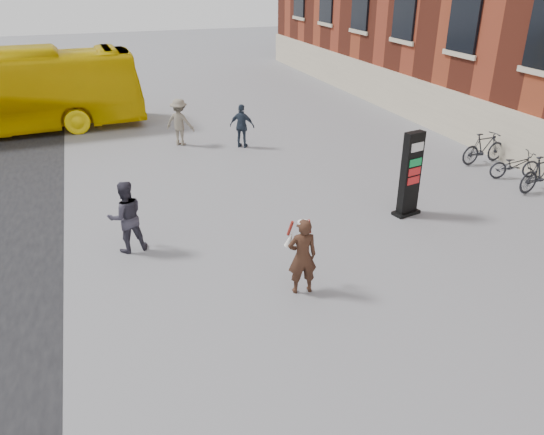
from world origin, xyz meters
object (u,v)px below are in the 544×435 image
object	(u,v)px
info_pylon	(410,174)
pedestrian_b	(180,122)
bike_6	(515,165)
pedestrian_a	(126,217)
pedestrian_c	(242,126)
woman	(302,255)
bike_5	(543,173)
bike_7	(484,148)

from	to	relation	value
info_pylon	pedestrian_b	xyz separation A→B (m)	(-4.65, 8.25, -0.29)
pedestrian_b	bike_6	xyz separation A→B (m)	(9.39, -7.00, -0.44)
pedestrian_b	bike_6	world-z (taller)	pedestrian_b
pedestrian_a	pedestrian_c	bearing A→B (deg)	-133.22
woman	bike_6	xyz separation A→B (m)	(8.89, 3.81, -0.42)
bike_5	pedestrian_b	bearing A→B (deg)	42.27
pedestrian_a	bike_6	xyz separation A→B (m)	(12.09, 0.81, -0.44)
bike_5	bike_6	distance (m)	1.14
pedestrian_b	bike_6	distance (m)	11.72
pedestrian_a	info_pylon	bearing A→B (deg)	168.88
pedestrian_a	woman	bearing A→B (deg)	129.09
pedestrian_a	pedestrian_c	world-z (taller)	pedestrian_a
woman	bike_5	distance (m)	9.29
woman	pedestrian_c	world-z (taller)	woman
woman	pedestrian_b	bearing A→B (deg)	-80.18
info_pylon	pedestrian_c	distance (m)	7.62
pedestrian_a	bike_5	bearing A→B (deg)	170.79
bike_5	bike_7	world-z (taller)	bike_5
woman	pedestrian_b	size ratio (longest dim) A/B	0.96
pedestrian_c	bike_6	world-z (taller)	pedestrian_c
woman	pedestrian_a	distance (m)	4.39
pedestrian_a	bike_5	distance (m)	12.10
bike_5	woman	bearing A→B (deg)	99.95
woman	bike_5	xyz separation A→B (m)	(8.89, 2.69, -0.29)
bike_6	bike_7	distance (m)	1.50
pedestrian_c	pedestrian_a	bearing A→B (deg)	88.76
pedestrian_b	bike_7	world-z (taller)	pedestrian_b
pedestrian_a	bike_5	world-z (taller)	pedestrian_a
info_pylon	bike_6	size ratio (longest dim) A/B	1.41
woman	pedestrian_a	world-z (taller)	pedestrian_a
bike_6	bike_7	bearing A→B (deg)	13.34
info_pylon	woman	xyz separation A→B (m)	(-4.15, -2.57, -0.30)
pedestrian_a	bike_6	size ratio (longest dim) A/B	1.06
woman	bike_7	bearing A→B (deg)	-142.01
pedestrian_b	bike_7	size ratio (longest dim) A/B	0.97
pedestrian_b	bike_5	size ratio (longest dim) A/B	0.93
bike_7	pedestrian_c	bearing A→B (deg)	54.94
pedestrian_a	bike_7	world-z (taller)	pedestrian_a
pedestrian_a	bike_6	world-z (taller)	pedestrian_a
info_pylon	bike_7	size ratio (longest dim) A/B	1.29
woman	bike_5	bearing A→B (deg)	-156.04
woman	bike_6	size ratio (longest dim) A/B	1.01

